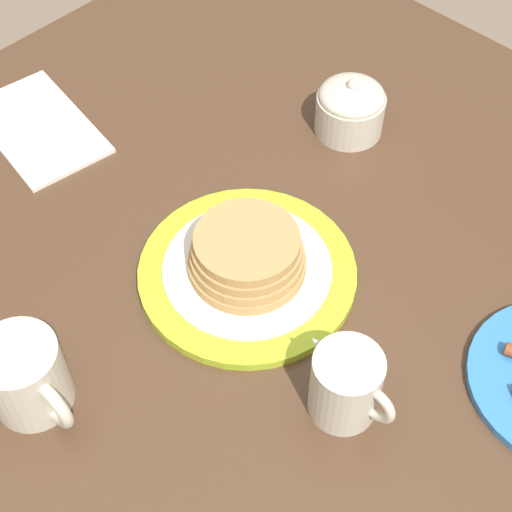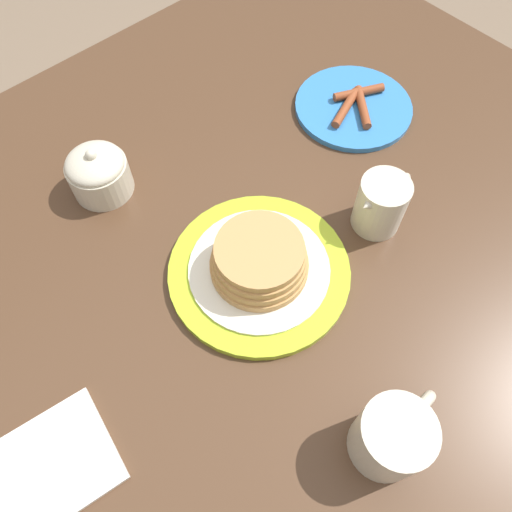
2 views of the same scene
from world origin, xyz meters
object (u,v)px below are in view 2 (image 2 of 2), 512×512
object	(u,v)px
creamer_pitcher	(381,204)
napkin	(25,483)
sugar_bowl	(98,172)
pancake_plate	(259,265)
side_plate_bacon	(354,107)
coffee_mug	(393,436)

from	to	relation	value
creamer_pitcher	napkin	bearing A→B (deg)	176.81
napkin	creamer_pitcher	bearing A→B (deg)	-3.19
sugar_bowl	creamer_pitcher	bearing A→B (deg)	-51.07
pancake_plate	side_plate_bacon	world-z (taller)	pancake_plate
pancake_plate	sugar_bowl	size ratio (longest dim) A/B	2.77
pancake_plate	creamer_pitcher	size ratio (longest dim) A/B	2.29
creamer_pitcher	napkin	world-z (taller)	creamer_pitcher
side_plate_bacon	creamer_pitcher	bearing A→B (deg)	-130.27
sugar_bowl	napkin	world-z (taller)	sugar_bowl
napkin	pancake_plate	bearing A→B (deg)	3.00
napkin	coffee_mug	bearing A→B (deg)	-36.51
pancake_plate	creamer_pitcher	world-z (taller)	creamer_pitcher
side_plate_bacon	coffee_mug	bearing A→B (deg)	-134.24
pancake_plate	creamer_pitcher	xyz separation A→B (m)	(0.18, -0.05, 0.02)
coffee_mug	napkin	distance (m)	0.40
side_plate_bacon	coffee_mug	distance (m)	0.53
side_plate_bacon	pancake_plate	bearing A→B (deg)	-159.30
coffee_mug	napkin	size ratio (longest dim) A/B	0.52
coffee_mug	creamer_pitcher	bearing A→B (deg)	42.81
sugar_bowl	napkin	xyz separation A→B (m)	(-0.29, -0.28, -0.03)
pancake_plate	napkin	xyz separation A→B (m)	(-0.36, -0.02, -0.02)
pancake_plate	side_plate_bacon	xyz separation A→B (m)	(0.33, 0.12, -0.02)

